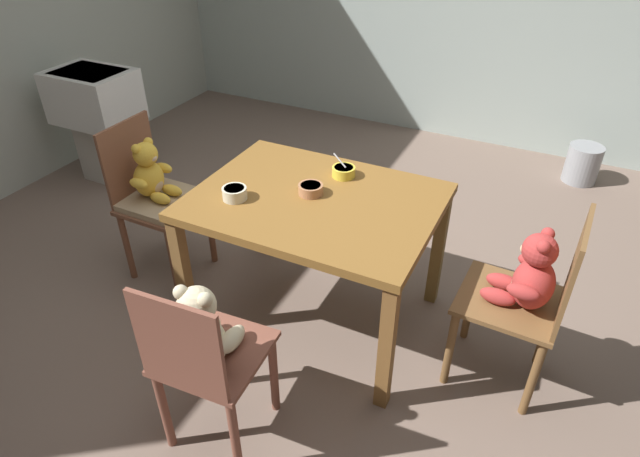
{
  "coord_description": "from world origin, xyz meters",
  "views": [
    {
      "loc": [
        0.94,
        -1.87,
        1.97
      ],
      "look_at": [
        0.0,
        0.05,
        0.51
      ],
      "focal_mm": 30.15,
      "sensor_mm": 36.0,
      "label": 1
    }
  ],
  "objects": [
    {
      "name": "ground_plane",
      "position": [
        0.0,
        0.0,
        -0.02
      ],
      "size": [
        5.2,
        5.2,
        0.04
      ],
      "color": "#776256"
    },
    {
      "name": "dining_table",
      "position": [
        0.0,
        0.0,
        0.62
      ],
      "size": [
        1.11,
        0.84,
        0.71
      ],
      "color": "brown",
      "rests_on": "ground_plane"
    },
    {
      "name": "teddy_chair_near_right",
      "position": [
        0.97,
        0.01,
        0.54
      ],
      "size": [
        0.43,
        0.4,
        0.89
      ],
      "rotation": [
        0.0,
        0.0,
        3.1
      ],
      "color": "brown",
      "rests_on": "ground_plane"
    },
    {
      "name": "teddy_chair_near_left",
      "position": [
        -0.95,
        -0.02,
        0.53
      ],
      "size": [
        0.39,
        0.4,
        0.88
      ],
      "rotation": [
        0.0,
        0.0,
        -0.01
      ],
      "color": "brown",
      "rests_on": "ground_plane"
    },
    {
      "name": "teddy_chair_near_front",
      "position": [
        -0.04,
        -0.83,
        0.54
      ],
      "size": [
        0.4,
        0.4,
        0.84
      ],
      "rotation": [
        0.0,
        0.0,
        1.63
      ],
      "color": "brown",
      "rests_on": "ground_plane"
    },
    {
      "name": "porridge_bowl_yellow_far_center",
      "position": [
        0.03,
        0.24,
        0.74
      ],
      "size": [
        0.12,
        0.11,
        0.11
      ],
      "color": "yellow",
      "rests_on": "dining_table"
    },
    {
      "name": "porridge_bowl_cream_near_left",
      "position": [
        -0.32,
        -0.16,
        0.74
      ],
      "size": [
        0.11,
        0.11,
        0.06
      ],
      "color": "beige",
      "rests_on": "dining_table"
    },
    {
      "name": "porridge_bowl_terracotta_center",
      "position": [
        -0.04,
        0.02,
        0.73
      ],
      "size": [
        0.11,
        0.11,
        0.05
      ],
      "color": "#B17751",
      "rests_on": "dining_table"
    },
    {
      "name": "sink_basin",
      "position": [
        -2.05,
        0.66,
        0.53
      ],
      "size": [
        0.56,
        0.41,
        0.81
      ],
      "color": "#B7B2A8",
      "rests_on": "ground_plane"
    },
    {
      "name": "metal_pail",
      "position": [
        1.12,
        2.15,
        0.14
      ],
      "size": [
        0.24,
        0.24,
        0.28
      ],
      "primitive_type": "cylinder",
      "color": "#93969B",
      "rests_on": "ground_plane"
    }
  ]
}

